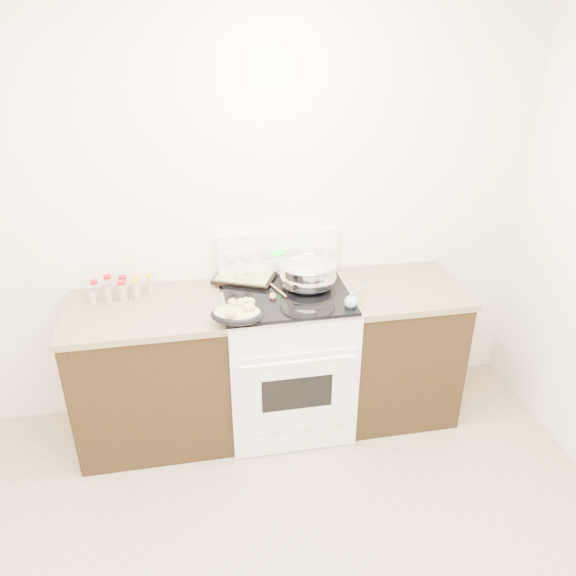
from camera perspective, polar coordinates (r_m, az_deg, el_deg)
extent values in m
cube|color=white|center=(3.47, -6.98, 7.67)|extent=(4.00, 0.05, 2.70)
cube|color=black|center=(3.59, -13.49, -8.68)|extent=(0.90, 0.64, 0.88)
cube|color=brown|center=(3.35, -14.32, -2.25)|extent=(0.93, 0.67, 0.04)
cube|color=black|center=(3.79, 10.81, -6.24)|extent=(0.70, 0.64, 0.88)
cube|color=brown|center=(3.56, 11.43, -0.03)|extent=(0.73, 0.67, 0.04)
cube|color=white|center=(3.59, -0.15, -7.34)|extent=(0.76, 0.66, 0.92)
cube|color=white|center=(3.33, 0.92, -10.61)|extent=(0.70, 0.01, 0.55)
cube|color=black|center=(3.33, 0.94, -10.68)|extent=(0.42, 0.01, 0.22)
cylinder|color=white|center=(3.16, 1.09, -7.50)|extent=(0.65, 0.02, 0.02)
cube|color=white|center=(3.57, 0.86, -15.37)|extent=(0.70, 0.01, 0.14)
cube|color=silver|center=(3.35, -0.16, -0.75)|extent=(0.78, 0.68, 0.01)
cube|color=black|center=(3.35, -0.16, -0.57)|extent=(0.74, 0.64, 0.01)
cube|color=white|center=(3.55, -1.02, 3.69)|extent=(0.76, 0.07, 0.28)
cylinder|color=white|center=(3.47, -5.79, 3.22)|extent=(0.06, 0.02, 0.06)
cylinder|color=white|center=(3.48, -4.15, 3.35)|extent=(0.06, 0.02, 0.06)
cylinder|color=white|center=(3.54, 2.31, 3.83)|extent=(0.06, 0.02, 0.06)
cylinder|color=white|center=(3.56, 3.88, 3.94)|extent=(0.06, 0.02, 0.06)
cube|color=#19E533|center=(3.51, -0.90, 3.63)|extent=(0.09, 0.00, 0.04)
cube|color=silver|center=(3.49, -2.20, 3.52)|extent=(0.05, 0.00, 0.05)
cube|color=silver|center=(3.52, 0.39, 3.71)|extent=(0.05, 0.00, 0.05)
ellipsoid|color=silver|center=(3.39, 2.05, 1.22)|extent=(0.36, 0.36, 0.21)
cylinder|color=silver|center=(3.42, 2.03, 0.27)|extent=(0.19, 0.19, 0.01)
torus|color=silver|center=(3.36, 2.07, 2.49)|extent=(0.35, 0.35, 0.02)
cylinder|color=silver|center=(3.38, 2.06, 1.56)|extent=(0.33, 0.33, 0.12)
cylinder|color=brown|center=(3.36, 2.07, 2.30)|extent=(0.31, 0.31, 0.00)
cube|color=beige|center=(3.30, 2.14, 1.92)|extent=(0.03, 0.03, 0.02)
cube|color=beige|center=(3.29, 2.87, 1.83)|extent=(0.03, 0.03, 0.02)
cube|color=beige|center=(3.34, 3.36, 2.22)|extent=(0.04, 0.04, 0.03)
cube|color=beige|center=(3.41, 0.72, 2.76)|extent=(0.03, 0.03, 0.03)
cube|color=beige|center=(3.32, 1.82, 2.08)|extent=(0.03, 0.03, 0.02)
cube|color=beige|center=(3.44, 1.18, 2.99)|extent=(0.04, 0.04, 0.03)
cube|color=beige|center=(3.42, 1.42, 2.88)|extent=(0.03, 0.03, 0.02)
cube|color=beige|center=(3.27, 3.36, 1.67)|extent=(0.03, 0.03, 0.02)
cube|color=beige|center=(3.34, 1.66, 2.26)|extent=(0.04, 0.04, 0.02)
cube|color=beige|center=(3.31, 2.87, 2.01)|extent=(0.03, 0.03, 0.02)
cube|color=beige|center=(3.42, 1.10, 2.88)|extent=(0.03, 0.03, 0.03)
cube|color=beige|center=(3.29, 0.39, 1.83)|extent=(0.04, 0.04, 0.03)
cube|color=beige|center=(3.43, 0.83, 2.96)|extent=(0.04, 0.04, 0.03)
cube|color=beige|center=(3.40, 1.49, 2.70)|extent=(0.03, 0.03, 0.02)
cube|color=beige|center=(3.35, 1.46, 2.34)|extent=(0.03, 0.03, 0.03)
cube|color=beige|center=(3.41, 3.11, 2.76)|extent=(0.03, 0.03, 0.03)
ellipsoid|color=black|center=(3.05, -5.21, -2.70)|extent=(0.33, 0.27, 0.08)
ellipsoid|color=tan|center=(3.04, -5.22, -2.50)|extent=(0.30, 0.24, 0.06)
sphere|color=tan|center=(3.01, -3.79, -1.99)|extent=(0.05, 0.05, 0.05)
sphere|color=tan|center=(3.08, -4.29, -1.32)|extent=(0.04, 0.04, 0.04)
sphere|color=tan|center=(3.06, -4.81, -1.54)|extent=(0.06, 0.06, 0.06)
sphere|color=tan|center=(3.00, -4.17, -2.04)|extent=(0.05, 0.05, 0.05)
sphere|color=tan|center=(3.07, -3.81, -1.43)|extent=(0.05, 0.05, 0.05)
sphere|color=tan|center=(3.01, -3.93, -1.92)|extent=(0.04, 0.04, 0.04)
sphere|color=tan|center=(2.97, -5.82, -2.65)|extent=(0.05, 0.05, 0.05)
sphere|color=tan|center=(3.07, -5.68, -1.52)|extent=(0.05, 0.05, 0.05)
cube|color=black|center=(3.52, -4.42, 1.06)|extent=(0.44, 0.38, 0.02)
cube|color=tan|center=(3.51, -4.43, 1.24)|extent=(0.39, 0.34, 0.02)
sphere|color=tan|center=(3.50, -4.03, 1.45)|extent=(0.04, 0.04, 0.04)
sphere|color=tan|center=(3.55, -6.49, 1.64)|extent=(0.04, 0.04, 0.04)
sphere|color=tan|center=(3.44, -4.06, 0.86)|extent=(0.04, 0.04, 0.04)
sphere|color=tan|center=(3.58, -2.75, 2.08)|extent=(0.04, 0.04, 0.04)
sphere|color=tan|center=(3.45, -5.03, 0.96)|extent=(0.04, 0.04, 0.04)
sphere|color=tan|center=(3.45, -4.78, 0.92)|extent=(0.04, 0.04, 0.04)
sphere|color=tan|center=(3.55, -5.26, 1.69)|extent=(0.03, 0.03, 0.03)
sphere|color=tan|center=(3.58, -3.35, 2.00)|extent=(0.04, 0.04, 0.04)
sphere|color=tan|center=(3.55, -4.15, 1.78)|extent=(0.03, 0.03, 0.03)
sphere|color=tan|center=(3.45, -5.16, 0.94)|extent=(0.03, 0.03, 0.03)
cylinder|color=#A5754B|center=(3.38, -1.22, -0.05)|extent=(0.09, 0.23, 0.01)
sphere|color=#A5754B|center=(3.28, -1.56, -0.84)|extent=(0.04, 0.04, 0.04)
sphere|color=#85BDC6|center=(3.21, 6.41, -1.40)|extent=(0.07, 0.07, 0.07)
cylinder|color=#85BDC6|center=(3.29, 7.08, -0.22)|extent=(0.15, 0.20, 0.07)
cylinder|color=#BFB28C|center=(3.53, -19.00, -0.19)|extent=(0.04, 0.04, 0.09)
cylinder|color=#B21414|center=(3.50, -19.13, 0.58)|extent=(0.04, 0.04, 0.02)
cylinder|color=#BFB28C|center=(3.51, -17.76, 0.14)|extent=(0.04, 0.04, 0.11)
cylinder|color=#B21414|center=(3.49, -17.91, 1.10)|extent=(0.05, 0.05, 0.02)
cylinder|color=#BFB28C|center=(3.50, -16.36, 0.13)|extent=(0.05, 0.05, 0.10)
cylinder|color=#B21414|center=(3.47, -16.49, 1.03)|extent=(0.05, 0.05, 0.02)
cylinder|color=#BFB28C|center=(3.51, -15.12, 0.25)|extent=(0.05, 0.05, 0.09)
cylinder|color=gold|center=(3.48, -15.23, 1.05)|extent=(0.05, 0.05, 0.02)
cylinder|color=#BFB28C|center=(3.48, -13.82, 0.33)|extent=(0.04, 0.04, 0.10)
cylinder|color=gold|center=(3.46, -13.93, 1.23)|extent=(0.04, 0.04, 0.02)
cylinder|color=#BFB28C|center=(3.45, -19.28, -0.83)|extent=(0.04, 0.04, 0.09)
cylinder|color=#B2B2B7|center=(3.43, -19.42, -0.05)|extent=(0.05, 0.05, 0.02)
cylinder|color=#BFB28C|center=(3.44, -17.84, -0.61)|extent=(0.04, 0.04, 0.10)
cylinder|color=#B2B2B7|center=(3.41, -17.98, 0.29)|extent=(0.04, 0.04, 0.02)
cylinder|color=#BFB28C|center=(3.42, -16.44, -0.42)|extent=(0.05, 0.05, 0.11)
cylinder|color=#B21414|center=(3.39, -16.58, 0.54)|extent=(0.05, 0.05, 0.02)
cylinder|color=#BFB28C|center=(3.42, -15.15, -0.30)|extent=(0.04, 0.04, 0.11)
cylinder|color=gold|center=(3.39, -15.28, 0.63)|extent=(0.04, 0.04, 0.02)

